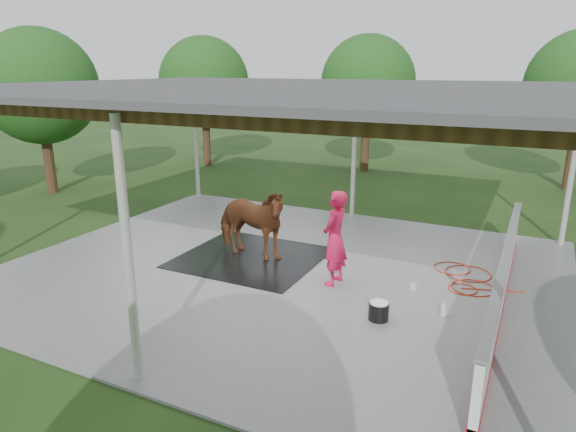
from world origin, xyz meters
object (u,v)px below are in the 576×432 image
at_px(dasher_board, 503,283).
at_px(handler, 335,238).
at_px(wash_bucket, 379,311).
at_px(horse, 250,222).

height_order(dasher_board, handler, handler).
bearing_deg(handler, wash_bucket, 52.86).
height_order(dasher_board, horse, horse).
xyz_separation_m(dasher_board, wash_bucket, (-1.94, -1.39, -0.37)).
bearing_deg(horse, dasher_board, -88.81).
bearing_deg(dasher_board, handler, -176.14).
bearing_deg(horse, handler, -98.25).
xyz_separation_m(dasher_board, handler, (-3.27, -0.22, 0.46)).
bearing_deg(horse, wash_bucket, -110.51).
height_order(horse, handler, handler).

